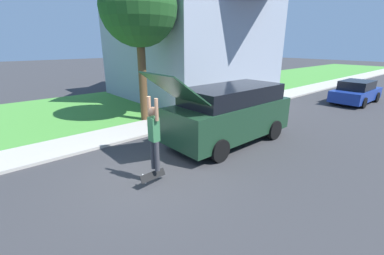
% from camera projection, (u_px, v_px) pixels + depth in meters
% --- Properties ---
extents(ground_plane, '(120.00, 120.00, 0.00)m').
position_uv_depth(ground_plane, '(152.00, 173.00, 7.30)').
color(ground_plane, '#333335').
extents(lawn, '(10.00, 80.00, 0.08)m').
position_uv_depth(lawn, '(164.00, 99.00, 16.76)').
color(lawn, '#478E38').
rests_on(lawn, ground_plane).
extents(sidewalk, '(1.80, 80.00, 0.10)m').
position_uv_depth(sidewalk, '(211.00, 112.00, 13.60)').
color(sidewalk, '#ADA89E').
rests_on(sidewalk, ground_plane).
extents(house, '(9.87, 9.10, 9.13)m').
position_uv_depth(house, '(189.00, 22.00, 16.72)').
color(house, '#99A3B2').
rests_on(house, lawn).
extents(lawn_tree_near, '(3.27, 3.27, 6.52)m').
position_uv_depth(lawn_tree_near, '(138.00, 8.00, 10.67)').
color(lawn_tree_near, brown).
rests_on(lawn_tree_near, lawn).
extents(suv_parked, '(2.12, 5.59, 2.76)m').
position_uv_depth(suv_parked, '(230.00, 113.00, 9.32)').
color(suv_parked, '#193823').
rests_on(suv_parked, ground_plane).
extents(car_down_street, '(1.86, 4.03, 1.37)m').
position_uv_depth(car_down_street, '(356.00, 92.00, 15.75)').
color(car_down_street, navy).
rests_on(car_down_street, ground_plane).
extents(skateboarder, '(0.41, 0.22, 1.90)m').
position_uv_depth(skateboarder, '(154.00, 134.00, 6.39)').
color(skateboarder, '#38383D').
rests_on(skateboarder, ground_plane).
extents(skateboard, '(0.30, 0.81, 0.30)m').
position_uv_depth(skateboard, '(153.00, 175.00, 6.66)').
color(skateboard, black).
rests_on(skateboard, ground_plane).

